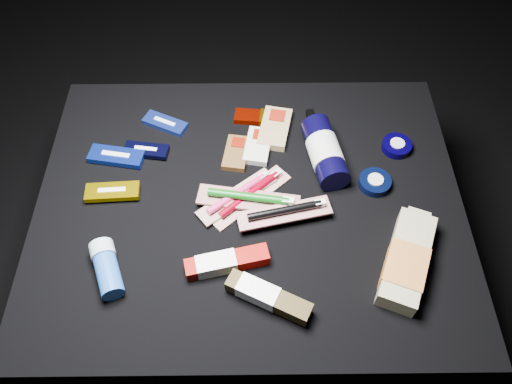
{
  "coord_description": "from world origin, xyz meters",
  "views": [
    {
      "loc": [
        0.01,
        -0.64,
        1.35
      ],
      "look_at": [
        0.01,
        0.01,
        0.42
      ],
      "focal_mm": 35.0,
      "sensor_mm": 36.0,
      "label": 1
    }
  ],
  "objects_px": {
    "bodywash_bottle": "(406,262)",
    "toothpaste_carton_red": "(223,263)",
    "deodorant_stick": "(107,268)",
    "lotion_bottle": "(325,152)"
  },
  "relations": [
    {
      "from": "lotion_bottle",
      "to": "bodywash_bottle",
      "type": "xyz_separation_m",
      "value": [
        0.15,
        -0.29,
        -0.01
      ]
    },
    {
      "from": "lotion_bottle",
      "to": "deodorant_stick",
      "type": "height_order",
      "value": "lotion_bottle"
    },
    {
      "from": "deodorant_stick",
      "to": "toothpaste_carton_red",
      "type": "distance_m",
      "value": 0.24
    },
    {
      "from": "bodywash_bottle",
      "to": "toothpaste_carton_red",
      "type": "xyz_separation_m",
      "value": [
        -0.38,
        0.0,
        -0.01
      ]
    },
    {
      "from": "bodywash_bottle",
      "to": "deodorant_stick",
      "type": "distance_m",
      "value": 0.62
    },
    {
      "from": "lotion_bottle",
      "to": "bodywash_bottle",
      "type": "distance_m",
      "value": 0.32
    },
    {
      "from": "bodywash_bottle",
      "to": "toothpaste_carton_red",
      "type": "relative_size",
      "value": 1.34
    },
    {
      "from": "lotion_bottle",
      "to": "toothpaste_carton_red",
      "type": "distance_m",
      "value": 0.37
    },
    {
      "from": "deodorant_stick",
      "to": "toothpaste_carton_red",
      "type": "relative_size",
      "value": 0.74
    },
    {
      "from": "bodywash_bottle",
      "to": "deodorant_stick",
      "type": "height_order",
      "value": "deodorant_stick"
    }
  ]
}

